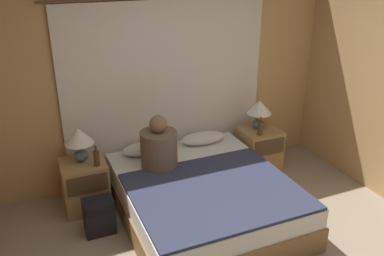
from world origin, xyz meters
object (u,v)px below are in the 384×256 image
object	(u,v)px
nightstand_left	(85,185)
beer_bottle_on_right_stand	(260,128)
pillow_right	(203,138)
pillow_left	(146,148)
nightstand_right	(259,149)
lamp_right	(259,110)
bed	(203,198)
backpack_on_floor	(99,214)
person_left_in_bed	(159,147)
lamp_left	(79,139)
beer_bottle_on_left_stand	(97,158)

from	to	relation	value
nightstand_left	beer_bottle_on_right_stand	world-z (taller)	beer_bottle_on_right_stand
pillow_right	pillow_left	bearing A→B (deg)	180.00
nightstand_right	beer_bottle_on_right_stand	size ratio (longest dim) A/B	2.39
nightstand_left	lamp_right	xyz separation A→B (m)	(2.18, 0.05, 0.52)
bed	backpack_on_floor	xyz separation A→B (m)	(-1.05, 0.17, -0.01)
nightstand_left	backpack_on_floor	size ratio (longest dim) A/B	1.46
bed	person_left_in_bed	bearing A→B (deg)	127.59
person_left_in_bed	backpack_on_floor	xyz separation A→B (m)	(-0.73, -0.25, -0.48)
nightstand_left	bed	bearing A→B (deg)	-31.51
nightstand_right	pillow_right	xyz separation A→B (m)	(-0.73, 0.12, 0.24)
person_left_in_bed	beer_bottle_on_right_stand	distance (m)	1.34
nightstand_right	pillow_right	size ratio (longest dim) A/B	0.98
bed	nightstand_right	world-z (taller)	nightstand_right
bed	lamp_right	xyz separation A→B (m)	(1.09, 0.72, 0.57)
bed	lamp_left	xyz separation A→B (m)	(-1.09, 0.72, 0.57)
backpack_on_floor	pillow_left	bearing A→B (deg)	41.85
bed	backpack_on_floor	distance (m)	1.06
nightstand_left	lamp_left	world-z (taller)	lamp_left
pillow_right	person_left_in_bed	distance (m)	0.80
backpack_on_floor	person_left_in_bed	bearing A→B (deg)	19.12
nightstand_right	pillow_right	world-z (taller)	pillow_right
nightstand_left	pillow_left	bearing A→B (deg)	9.20
bed	lamp_left	size ratio (longest dim) A/B	5.22
nightstand_left	pillow_right	world-z (taller)	pillow_right
nightstand_right	beer_bottle_on_left_stand	world-z (taller)	beer_bottle_on_left_stand
person_left_in_bed	nightstand_right	bearing A→B (deg)	9.93
nightstand_right	lamp_right	distance (m)	0.53
beer_bottle_on_left_stand	lamp_left	bearing A→B (deg)	126.82
nightstand_left	pillow_right	bearing A→B (deg)	4.67
bed	pillow_left	xyz separation A→B (m)	(-0.36, 0.79, 0.29)
nightstand_right	pillow_left	bearing A→B (deg)	175.33
bed	beer_bottle_on_left_stand	size ratio (longest dim) A/B	8.60
lamp_left	pillow_left	xyz separation A→B (m)	(0.73, 0.06, -0.28)
pillow_left	person_left_in_bed	distance (m)	0.41
bed	nightstand_left	distance (m)	1.28
nightstand_right	lamp_left	size ratio (longest dim) A/B	1.47
nightstand_left	pillow_left	distance (m)	0.78
lamp_left	bed	bearing A→B (deg)	-33.55
lamp_right	beer_bottle_on_left_stand	bearing A→B (deg)	-175.07
lamp_left	nightstand_left	bearing A→B (deg)	-90.00
nightstand_right	person_left_in_bed	size ratio (longest dim) A/B	0.92
bed	pillow_left	distance (m)	0.91
bed	lamp_left	distance (m)	1.43
bed	pillow_right	size ratio (longest dim) A/B	3.49
lamp_right	beer_bottle_on_right_stand	size ratio (longest dim) A/B	1.62
beer_bottle_on_left_stand	backpack_on_floor	world-z (taller)	beer_bottle_on_left_stand
nightstand_left	beer_bottle_on_left_stand	size ratio (longest dim) A/B	2.42
nightstand_left	lamp_right	size ratio (longest dim) A/B	1.47
lamp_right	pillow_right	distance (m)	0.79
lamp_right	backpack_on_floor	bearing A→B (deg)	-165.49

